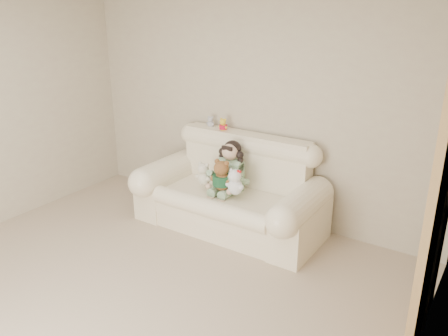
# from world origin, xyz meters

# --- Properties ---
(floor) EXTENTS (5.00, 5.00, 0.00)m
(floor) POSITION_xyz_m (0.00, 0.00, 0.00)
(floor) COLOR tan
(floor) RESTS_ON ground
(wall_back) EXTENTS (4.50, 0.00, 4.50)m
(wall_back) POSITION_xyz_m (0.00, 2.50, 1.30)
(wall_back) COLOR beige
(wall_back) RESTS_ON ground
(wall_right) EXTENTS (0.00, 5.00, 5.00)m
(wall_right) POSITION_xyz_m (2.25, 0.00, 1.30)
(wall_right) COLOR beige
(wall_right) RESTS_ON ground
(sofa) EXTENTS (2.10, 0.95, 1.03)m
(sofa) POSITION_xyz_m (0.03, 2.00, 0.52)
(sofa) COLOR #FFF5CD
(sofa) RESTS_ON floor
(door_panel) EXTENTS (0.06, 0.90, 2.10)m
(door_panel) POSITION_xyz_m (2.22, 1.40, 1.05)
(door_panel) COLOR #A57846
(door_panel) RESTS_ON floor
(seated_child) EXTENTS (0.38, 0.45, 0.59)m
(seated_child) POSITION_xyz_m (-0.00, 2.08, 0.71)
(seated_child) COLOR #2D782F
(seated_child) RESTS_ON sofa
(brown_teddy) EXTENTS (0.32, 0.29, 0.41)m
(brown_teddy) POSITION_xyz_m (0.02, 1.87, 0.70)
(brown_teddy) COLOR brown
(brown_teddy) RESTS_ON sofa
(white_cat) EXTENTS (0.24, 0.19, 0.34)m
(white_cat) POSITION_xyz_m (0.20, 1.86, 0.67)
(white_cat) COLOR white
(white_cat) RESTS_ON sofa
(cream_teddy) EXTENTS (0.25, 0.22, 0.31)m
(cream_teddy) POSITION_xyz_m (-0.23, 1.88, 0.66)
(cream_teddy) COLOR silver
(cream_teddy) RESTS_ON sofa
(yellow_mini_bear) EXTENTS (0.12, 0.09, 0.18)m
(yellow_mini_bear) POSITION_xyz_m (-0.27, 2.34, 1.10)
(yellow_mini_bear) COLOR yellow
(yellow_mini_bear) RESTS_ON sofa
(grey_mini_plush) EXTENTS (0.12, 0.11, 0.17)m
(grey_mini_plush) POSITION_xyz_m (-0.48, 2.39, 1.09)
(grey_mini_plush) COLOR #B7B7BE
(grey_mini_plush) RESTS_ON sofa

